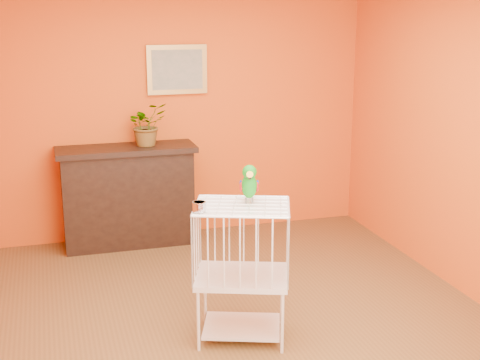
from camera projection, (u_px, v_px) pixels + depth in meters
name	position (u px, v px, depth m)	size (l,w,h in m)	color
ground	(238.00, 322.00, 5.19)	(4.50, 4.50, 0.00)	brown
room_shell	(238.00, 120.00, 4.79)	(4.50, 4.50, 4.50)	#D14E13
console_cabinet	(128.00, 196.00, 6.76)	(1.38, 0.49, 1.02)	black
potted_plant	(146.00, 128.00, 6.70)	(0.39, 0.43, 0.34)	#26722D
framed_picture	(177.00, 70.00, 6.80)	(0.62, 0.04, 0.50)	#B1893F
birdcage	(242.00, 270.00, 4.83)	(0.79, 0.70, 1.02)	silver
feed_cup	(199.00, 207.00, 4.55)	(0.10, 0.10, 0.07)	silver
parrot	(249.00, 183.00, 4.73)	(0.15, 0.26, 0.29)	#59544C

